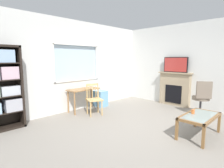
{
  "coord_description": "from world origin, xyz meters",
  "views": [
    {
      "loc": [
        -3.22,
        -2.23,
        1.61
      ],
      "look_at": [
        -0.17,
        0.78,
        1.01
      ],
      "focal_mm": 28.66,
      "sensor_mm": 36.0,
      "label": 1
    }
  ],
  "objects_px": {
    "fireplace": "(175,89)",
    "office_chair": "(202,96)",
    "plastic_drawer_unit": "(101,98)",
    "tv": "(176,65)",
    "wooden_chair": "(94,99)",
    "sippy_cup": "(193,112)",
    "coffee_table": "(200,118)",
    "desk_under_window": "(84,92)"
  },
  "relations": [
    {
      "from": "fireplace",
      "to": "tv",
      "type": "relative_size",
      "value": 1.39
    },
    {
      "from": "desk_under_window",
      "to": "sippy_cup",
      "type": "xyz_separation_m",
      "value": [
        0.59,
        -3.1,
        -0.09
      ]
    },
    {
      "from": "plastic_drawer_unit",
      "to": "office_chair",
      "type": "xyz_separation_m",
      "value": [
        1.39,
        -2.82,
        0.29
      ]
    },
    {
      "from": "coffee_table",
      "to": "sippy_cup",
      "type": "height_order",
      "value": "sippy_cup"
    },
    {
      "from": "desk_under_window",
      "to": "sippy_cup",
      "type": "distance_m",
      "value": 3.15
    },
    {
      "from": "fireplace",
      "to": "sippy_cup",
      "type": "distance_m",
      "value": 2.5
    },
    {
      "from": "wooden_chair",
      "to": "coffee_table",
      "type": "relative_size",
      "value": 0.85
    },
    {
      "from": "desk_under_window",
      "to": "sippy_cup",
      "type": "relative_size",
      "value": 11.06
    },
    {
      "from": "wooden_chair",
      "to": "coffee_table",
      "type": "height_order",
      "value": "wooden_chair"
    },
    {
      "from": "fireplace",
      "to": "office_chair",
      "type": "relative_size",
      "value": 1.16
    },
    {
      "from": "tv",
      "to": "sippy_cup",
      "type": "height_order",
      "value": "tv"
    },
    {
      "from": "sippy_cup",
      "to": "coffee_table",
      "type": "bearing_deg",
      "value": -91.03
    },
    {
      "from": "office_chair",
      "to": "fireplace",
      "type": "bearing_deg",
      "value": 64.0
    },
    {
      "from": "plastic_drawer_unit",
      "to": "coffee_table",
      "type": "relative_size",
      "value": 0.5
    },
    {
      "from": "plastic_drawer_unit",
      "to": "coffee_table",
      "type": "distance_m",
      "value": 3.3
    },
    {
      "from": "coffee_table",
      "to": "sippy_cup",
      "type": "distance_m",
      "value": 0.18
    },
    {
      "from": "sippy_cup",
      "to": "wooden_chair",
      "type": "bearing_deg",
      "value": 103.02
    },
    {
      "from": "office_chair",
      "to": "coffee_table",
      "type": "xyz_separation_m",
      "value": [
        -1.55,
        -0.47,
        -0.17
      ]
    },
    {
      "from": "plastic_drawer_unit",
      "to": "tv",
      "type": "relative_size",
      "value": 0.64
    },
    {
      "from": "plastic_drawer_unit",
      "to": "fireplace",
      "type": "xyz_separation_m",
      "value": [
        1.91,
        -1.75,
        0.32
      ]
    },
    {
      "from": "plastic_drawer_unit",
      "to": "sippy_cup",
      "type": "bearing_deg",
      "value": -92.96
    },
    {
      "from": "office_chair",
      "to": "sippy_cup",
      "type": "xyz_separation_m",
      "value": [
        -1.55,
        -0.33,
        -0.05
      ]
    },
    {
      "from": "tv",
      "to": "fireplace",
      "type": "bearing_deg",
      "value": 0.0
    },
    {
      "from": "wooden_chair",
      "to": "coffee_table",
      "type": "xyz_separation_m",
      "value": [
        0.59,
        -2.72,
        -0.08
      ]
    },
    {
      "from": "desk_under_window",
      "to": "plastic_drawer_unit",
      "type": "distance_m",
      "value": 0.82
    },
    {
      "from": "desk_under_window",
      "to": "fireplace",
      "type": "xyz_separation_m",
      "value": [
        2.66,
        -1.7,
        -0.01
      ]
    },
    {
      "from": "wooden_chair",
      "to": "tv",
      "type": "height_order",
      "value": "tv"
    },
    {
      "from": "fireplace",
      "to": "sippy_cup",
      "type": "xyz_separation_m",
      "value": [
        -2.07,
        -1.4,
        -0.08
      ]
    },
    {
      "from": "fireplace",
      "to": "office_chair",
      "type": "distance_m",
      "value": 1.2
    },
    {
      "from": "fireplace",
      "to": "tv",
      "type": "distance_m",
      "value": 0.84
    },
    {
      "from": "wooden_chair",
      "to": "fireplace",
      "type": "distance_m",
      "value": 2.92
    },
    {
      "from": "desk_under_window",
      "to": "tv",
      "type": "relative_size",
      "value": 1.19
    },
    {
      "from": "plastic_drawer_unit",
      "to": "fireplace",
      "type": "height_order",
      "value": "fireplace"
    },
    {
      "from": "desk_under_window",
      "to": "plastic_drawer_unit",
      "type": "height_order",
      "value": "desk_under_window"
    },
    {
      "from": "desk_under_window",
      "to": "wooden_chair",
      "type": "height_order",
      "value": "wooden_chair"
    },
    {
      "from": "plastic_drawer_unit",
      "to": "tv",
      "type": "xyz_separation_m",
      "value": [
        1.89,
        -1.75,
        1.16
      ]
    },
    {
      "from": "tv",
      "to": "sippy_cup",
      "type": "bearing_deg",
      "value": -145.7
    },
    {
      "from": "desk_under_window",
      "to": "sippy_cup",
      "type": "bearing_deg",
      "value": -79.3
    },
    {
      "from": "fireplace",
      "to": "office_chair",
      "type": "height_order",
      "value": "fireplace"
    },
    {
      "from": "wooden_chair",
      "to": "sippy_cup",
      "type": "distance_m",
      "value": 2.65
    },
    {
      "from": "desk_under_window",
      "to": "fireplace",
      "type": "height_order",
      "value": "fireplace"
    },
    {
      "from": "plastic_drawer_unit",
      "to": "fireplace",
      "type": "bearing_deg",
      "value": -42.42
    }
  ]
}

